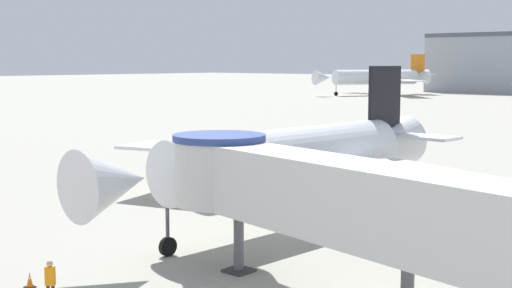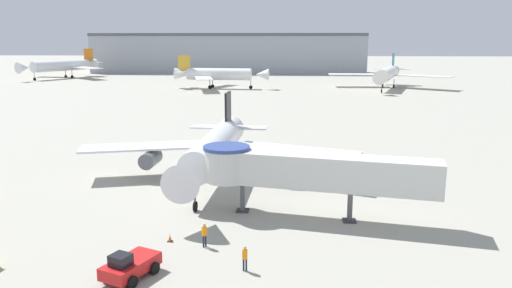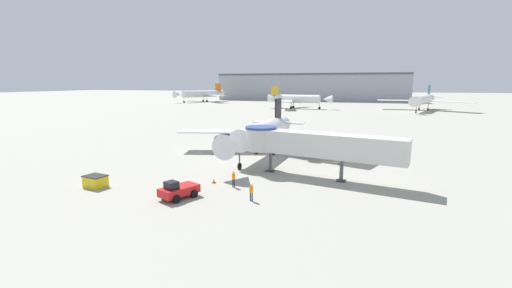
# 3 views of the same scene
# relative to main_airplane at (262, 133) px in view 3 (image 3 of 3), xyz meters

# --- Properties ---
(ground_plane) EXTENTS (800.00, 800.00, 0.00)m
(ground_plane) POSITION_rel_main_airplane_xyz_m (0.24, -0.31, -3.72)
(ground_plane) COLOR #9E9B8E
(main_airplane) EXTENTS (30.95, 25.14, 8.74)m
(main_airplane) POSITION_rel_main_airplane_xyz_m (0.00, 0.00, 0.00)
(main_airplane) COLOR silver
(main_airplane) RESTS_ON ground_plane
(jet_bridge) EXTENTS (19.93, 7.01, 5.84)m
(jet_bridge) POSITION_rel_main_airplane_xyz_m (8.79, -9.85, 0.44)
(jet_bridge) COLOR silver
(jet_bridge) RESTS_ON ground_plane
(pushback_tug_red) EXTENTS (3.36, 4.37, 1.92)m
(pushback_tug_red) POSITION_rel_main_airplane_xyz_m (-2.29, -21.86, -2.87)
(pushback_tug_red) COLOR red
(pushback_tug_red) RESTS_ON ground_plane
(service_container_yellow) EXTENTS (2.68, 2.20, 1.32)m
(service_container_yellow) POSITION_rel_main_airplane_xyz_m (-13.07, -21.26, -3.06)
(service_container_yellow) COLOR yellow
(service_container_yellow) RESTS_ON ground_plane
(traffic_cone_near_nose) EXTENTS (0.38, 0.38, 0.63)m
(traffic_cone_near_nose) POSITION_rel_main_airplane_xyz_m (-1.13, -15.88, -3.42)
(traffic_cone_near_nose) COLOR black
(traffic_cone_near_nose) RESTS_ON ground_plane
(traffic_cone_starboard_wing) EXTENTS (0.47, 0.47, 0.78)m
(traffic_cone_starboard_wing) POSITION_rel_main_airplane_xyz_m (12.20, -1.97, -3.34)
(traffic_cone_starboard_wing) COLOR black
(traffic_cone_starboard_wing) RESTS_ON ground_plane
(ground_crew_marshaller) EXTENTS (0.34, 0.23, 1.74)m
(ground_crew_marshaller) POSITION_rel_main_airplane_xyz_m (4.95, -20.38, -2.71)
(ground_crew_marshaller) COLOR #1E2338
(ground_crew_marshaller) RESTS_ON ground_plane
(ground_crew_wing_walker) EXTENTS (0.40, 0.37, 1.82)m
(ground_crew_wing_walker) POSITION_rel_main_airplane_xyz_m (1.65, -16.71, -2.67)
(ground_crew_wing_walker) COLOR #1E2338
(ground_crew_wing_walker) RESTS_ON ground_plane
(background_jet_orange_tail) EXTENTS (34.34, 34.30, 11.14)m
(background_jet_orange_tail) POSITION_rel_main_airplane_xyz_m (-79.06, 138.00, 1.15)
(background_jet_orange_tail) COLOR silver
(background_jet_orange_tail) RESTS_ON ground_plane
(background_jet_teal_tail) EXTENTS (36.59, 36.12, 10.43)m
(background_jet_teal_tail) POSITION_rel_main_airplane_xyz_m (37.99, 104.99, 0.86)
(background_jet_teal_tail) COLOR white
(background_jet_teal_tail) RESTS_ON ground_plane
(background_jet_gold_tail) EXTENTS (29.41, 30.13, 9.97)m
(background_jet_gold_tail) POSITION_rel_main_airplane_xyz_m (-14.21, 101.62, 0.67)
(background_jet_gold_tail) COLOR white
(background_jet_gold_tail) RESTS_ON ground_plane
(terminal_building) EXTENTS (120.04, 21.04, 17.38)m
(terminal_building) POSITION_rel_main_airplane_xyz_m (-19.25, 174.69, 4.98)
(terminal_building) COLOR #999EA8
(terminal_building) RESTS_ON ground_plane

